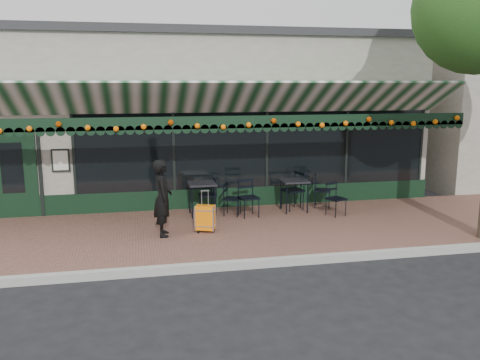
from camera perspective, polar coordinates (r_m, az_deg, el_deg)
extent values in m
plane|color=black|center=(9.49, 0.74, -9.68)|extent=(80.00, 80.00, 0.00)
cube|color=brown|center=(11.32, -1.43, -5.83)|extent=(18.00, 4.00, 0.15)
cube|color=#9E9E99|center=(9.39, 0.85, -9.42)|extent=(18.00, 0.16, 0.15)
cube|color=gray|center=(16.82, -5.11, 7.19)|extent=(12.00, 8.00, 4.50)
cube|color=black|center=(13.14, 2.18, 3.54)|extent=(9.20, 0.04, 2.00)
cube|color=black|center=(13.15, -24.16, 0.83)|extent=(1.10, 0.07, 2.20)
cube|color=silver|center=(12.87, -19.50, 2.09)|extent=(0.42, 0.04, 0.55)
cube|color=black|center=(11.39, -1.95, 6.50)|extent=(12.00, 0.03, 0.28)
cylinder|color=orange|center=(11.33, -1.90, 6.38)|extent=(11.60, 0.12, 0.12)
imported|color=black|center=(10.72, -8.68, -2.02)|extent=(0.39, 0.60, 1.62)
cube|color=orange|center=(10.99, -3.93, -4.23)|extent=(0.45, 0.35, 0.53)
cube|color=black|center=(11.07, -3.91, -5.69)|extent=(0.45, 0.35, 0.05)
cube|color=silver|center=(10.89, -3.96, -2.04)|extent=(0.18, 0.09, 0.33)
cube|color=black|center=(12.70, 6.11, -0.08)|extent=(0.65, 0.65, 0.04)
cylinder|color=black|center=(12.45, 5.26, -2.16)|extent=(0.03, 0.03, 0.75)
cylinder|color=black|center=(12.62, 7.61, -2.04)|extent=(0.03, 0.03, 0.75)
cylinder|color=black|center=(12.96, 4.58, -1.63)|extent=(0.03, 0.03, 0.75)
cylinder|color=black|center=(13.11, 6.84, -1.52)|extent=(0.03, 0.03, 0.75)
cube|color=black|center=(12.26, -4.30, -0.41)|extent=(0.65, 0.65, 0.04)
cylinder|color=black|center=(12.05, -5.39, -2.59)|extent=(0.03, 0.03, 0.76)
cylinder|color=black|center=(12.12, -2.83, -2.47)|extent=(0.03, 0.03, 0.76)
cylinder|color=black|center=(12.58, -5.66, -2.02)|extent=(0.03, 0.03, 0.76)
cylinder|color=black|center=(12.65, -3.21, -1.91)|extent=(0.03, 0.03, 0.76)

